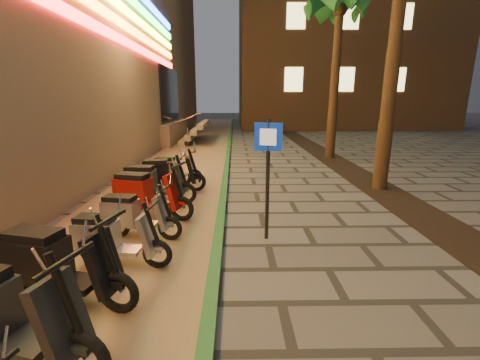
{
  "coord_description": "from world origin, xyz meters",
  "views": [
    {
      "loc": [
        -0.59,
        -1.89,
        2.52
      ],
      "look_at": [
        -0.5,
        3.34,
        1.2
      ],
      "focal_mm": 24.0,
      "sensor_mm": 36.0,
      "label": 1
    }
  ],
  "objects_px": {
    "scooter_11": "(166,174)",
    "pedestrian_sign": "(268,163)",
    "scooter_12": "(173,169)",
    "scooter_10": "(151,183)",
    "scooter_6": "(55,264)",
    "scooter_7": "(111,238)",
    "scooter_9": "(145,193)",
    "scooter_8": "(133,215)"
  },
  "relations": [
    {
      "from": "scooter_7",
      "to": "scooter_12",
      "type": "height_order",
      "value": "scooter_7"
    },
    {
      "from": "scooter_9",
      "to": "scooter_10",
      "type": "distance_m",
      "value": 0.96
    },
    {
      "from": "scooter_11",
      "to": "scooter_12",
      "type": "distance_m",
      "value": 1.07
    },
    {
      "from": "pedestrian_sign",
      "to": "scooter_10",
      "type": "height_order",
      "value": "pedestrian_sign"
    },
    {
      "from": "scooter_7",
      "to": "scooter_10",
      "type": "height_order",
      "value": "scooter_10"
    },
    {
      "from": "scooter_6",
      "to": "scooter_8",
      "type": "xyz_separation_m",
      "value": [
        0.34,
        1.98,
        -0.09
      ]
    },
    {
      "from": "scooter_7",
      "to": "scooter_12",
      "type": "xyz_separation_m",
      "value": [
        -0.01,
        5.09,
        -0.01
      ]
    },
    {
      "from": "pedestrian_sign",
      "to": "scooter_6",
      "type": "xyz_separation_m",
      "value": [
        -2.81,
        -1.9,
        -0.88
      ]
    },
    {
      "from": "scooter_12",
      "to": "scooter_10",
      "type": "bearing_deg",
      "value": -84.65
    },
    {
      "from": "scooter_12",
      "to": "pedestrian_sign",
      "type": "bearing_deg",
      "value": -49.56
    },
    {
      "from": "scooter_6",
      "to": "scooter_10",
      "type": "distance_m",
      "value": 4.01
    },
    {
      "from": "scooter_10",
      "to": "scooter_11",
      "type": "height_order",
      "value": "scooter_10"
    },
    {
      "from": "scooter_6",
      "to": "scooter_9",
      "type": "height_order",
      "value": "scooter_9"
    },
    {
      "from": "scooter_6",
      "to": "pedestrian_sign",
      "type": "bearing_deg",
      "value": 48.27
    },
    {
      "from": "scooter_7",
      "to": "scooter_10",
      "type": "distance_m",
      "value": 3.07
    },
    {
      "from": "scooter_8",
      "to": "scooter_12",
      "type": "height_order",
      "value": "scooter_8"
    },
    {
      "from": "scooter_9",
      "to": "scooter_12",
      "type": "height_order",
      "value": "scooter_9"
    },
    {
      "from": "scooter_12",
      "to": "scooter_7",
      "type": "bearing_deg",
      "value": -80.53
    },
    {
      "from": "scooter_6",
      "to": "scooter_9",
      "type": "relative_size",
      "value": 0.99
    },
    {
      "from": "scooter_8",
      "to": "pedestrian_sign",
      "type": "bearing_deg",
      "value": 7.77
    },
    {
      "from": "scooter_11",
      "to": "scooter_12",
      "type": "height_order",
      "value": "scooter_11"
    },
    {
      "from": "scooter_6",
      "to": "scooter_11",
      "type": "bearing_deg",
      "value": 100.34
    },
    {
      "from": "scooter_10",
      "to": "scooter_7",
      "type": "bearing_deg",
      "value": -85.09
    },
    {
      "from": "pedestrian_sign",
      "to": "scooter_8",
      "type": "distance_m",
      "value": 2.66
    },
    {
      "from": "scooter_11",
      "to": "scooter_9",
      "type": "bearing_deg",
      "value": -100.74
    },
    {
      "from": "pedestrian_sign",
      "to": "scooter_6",
      "type": "height_order",
      "value": "pedestrian_sign"
    },
    {
      "from": "scooter_9",
      "to": "scooter_11",
      "type": "relative_size",
      "value": 1.03
    },
    {
      "from": "scooter_6",
      "to": "scooter_12",
      "type": "xyz_separation_m",
      "value": [
        0.32,
        6.02,
        -0.09
      ]
    },
    {
      "from": "scooter_6",
      "to": "scooter_9",
      "type": "bearing_deg",
      "value": 99.04
    },
    {
      "from": "scooter_11",
      "to": "scooter_10",
      "type": "bearing_deg",
      "value": -108.31
    },
    {
      "from": "pedestrian_sign",
      "to": "scooter_9",
      "type": "height_order",
      "value": "pedestrian_sign"
    },
    {
      "from": "pedestrian_sign",
      "to": "scooter_7",
      "type": "bearing_deg",
      "value": -144.06
    },
    {
      "from": "scooter_6",
      "to": "scooter_10",
      "type": "bearing_deg",
      "value": 101.66
    },
    {
      "from": "scooter_9",
      "to": "scooter_6",
      "type": "bearing_deg",
      "value": -79.26
    },
    {
      "from": "pedestrian_sign",
      "to": "scooter_10",
      "type": "xyz_separation_m",
      "value": [
        -2.63,
        2.1,
        -0.89
      ]
    },
    {
      "from": "scooter_11",
      "to": "pedestrian_sign",
      "type": "bearing_deg",
      "value": -59.97
    },
    {
      "from": "scooter_6",
      "to": "scooter_11",
      "type": "height_order",
      "value": "scooter_6"
    },
    {
      "from": "scooter_9",
      "to": "scooter_12",
      "type": "relative_size",
      "value": 1.21
    },
    {
      "from": "pedestrian_sign",
      "to": "scooter_7",
      "type": "distance_m",
      "value": 2.83
    },
    {
      "from": "scooter_9",
      "to": "scooter_12",
      "type": "xyz_separation_m",
      "value": [
        0.04,
        2.98,
        -0.1
      ]
    },
    {
      "from": "scooter_9",
      "to": "scooter_11",
      "type": "xyz_separation_m",
      "value": [
        0.06,
        1.91,
        -0.02
      ]
    },
    {
      "from": "pedestrian_sign",
      "to": "scooter_12",
      "type": "distance_m",
      "value": 4.92
    }
  ]
}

